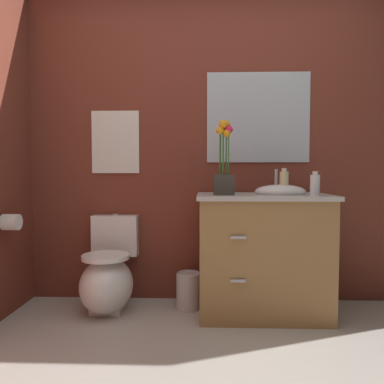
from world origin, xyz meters
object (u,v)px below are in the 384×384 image
(toilet, at_px, (108,278))
(trash_bin, at_px, (188,290))
(lotion_bottle, at_px, (315,184))
(wall_mirror, at_px, (258,118))
(vanity_cabinet, at_px, (263,253))
(wall_poster, at_px, (115,142))
(soap_bottle, at_px, (284,182))
(toilet_paper_roll, at_px, (11,222))
(flower_vase, at_px, (224,167))

(toilet, bearing_deg, trash_bin, 5.45)
(lotion_bottle, xyz_separation_m, wall_mirror, (-0.34, 0.38, 0.51))
(vanity_cabinet, height_order, wall_poster, wall_poster)
(soap_bottle, height_order, wall_mirror, wall_mirror)
(soap_bottle, xyz_separation_m, toilet_paper_roll, (-1.89, -0.17, -0.27))
(soap_bottle, bearing_deg, wall_poster, 167.07)
(vanity_cabinet, distance_m, wall_mirror, 1.05)
(trash_bin, distance_m, wall_poster, 1.29)
(vanity_cabinet, height_order, toilet_paper_roll, vanity_cabinet)
(lotion_bottle, relative_size, wall_mirror, 0.20)
(soap_bottle, bearing_deg, wall_mirror, 116.55)
(flower_vase, height_order, wall_mirror, wall_mirror)
(wall_mirror, xyz_separation_m, toilet_paper_roll, (-1.74, -0.46, -0.77))
(lotion_bottle, distance_m, toilet_paper_roll, 2.10)
(soap_bottle, relative_size, trash_bin, 0.68)
(toilet_paper_roll, bearing_deg, vanity_cabinet, 5.56)
(soap_bottle, distance_m, wall_mirror, 0.60)
(toilet, xyz_separation_m, wall_poster, (-0.00, 0.27, 1.02))
(toilet, relative_size, toilet_paper_roll, 6.27)
(soap_bottle, relative_size, wall_mirror, 0.23)
(wall_mirror, relative_size, toilet_paper_roll, 7.27)
(vanity_cabinet, distance_m, toilet_paper_roll, 1.77)
(flower_vase, distance_m, wall_poster, 0.95)
(soap_bottle, xyz_separation_m, wall_mirror, (-0.15, 0.29, 0.50))
(vanity_cabinet, bearing_deg, wall_mirror, 90.53)
(toilet, distance_m, soap_bottle, 1.46)
(toilet, xyz_separation_m, trash_bin, (0.59, 0.06, -0.11))
(trash_bin, bearing_deg, toilet, -174.55)
(flower_vase, relative_size, toilet_paper_roll, 4.67)
(toilet, distance_m, trash_bin, 0.60)
(lotion_bottle, height_order, toilet_paper_roll, lotion_bottle)
(flower_vase, bearing_deg, trash_bin, 146.18)
(lotion_bottle, relative_size, wall_poster, 0.33)
(toilet, bearing_deg, lotion_bottle, -4.55)
(vanity_cabinet, xyz_separation_m, toilet_paper_roll, (-1.75, -0.17, 0.24))
(toilet, height_order, wall_mirror, wall_mirror)
(vanity_cabinet, relative_size, trash_bin, 3.84)
(wall_poster, xyz_separation_m, toilet_paper_roll, (-0.62, -0.46, -0.58))
(flower_vase, xyz_separation_m, trash_bin, (-0.25, 0.17, -0.92))
(soap_bottle, distance_m, toilet_paper_roll, 1.92)
(trash_bin, height_order, toilet_paper_roll, toilet_paper_roll)
(flower_vase, xyz_separation_m, wall_mirror, (0.29, 0.38, 0.39))
(lotion_bottle, xyz_separation_m, toilet_paper_roll, (-2.08, -0.08, -0.26))
(vanity_cabinet, bearing_deg, lotion_bottle, -15.10)
(vanity_cabinet, height_order, wall_mirror, wall_mirror)
(lotion_bottle, bearing_deg, vanity_cabinet, 164.90)
(flower_vase, bearing_deg, lotion_bottle, -0.26)
(toilet, distance_m, wall_mirror, 1.67)
(wall_poster, height_order, wall_mirror, wall_mirror)
(soap_bottle, bearing_deg, toilet, 178.88)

